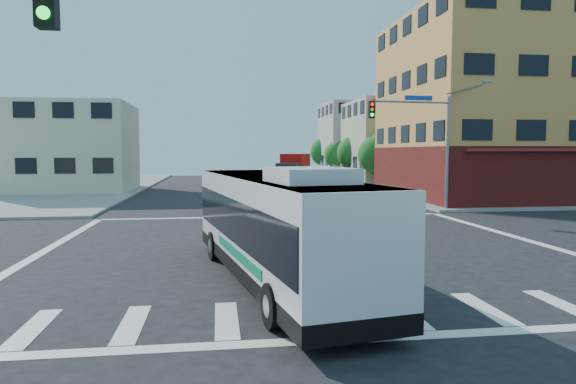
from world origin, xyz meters
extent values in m
plane|color=black|center=(0.00, 0.00, 0.00)|extent=(120.00, 120.00, 0.00)
cube|color=gray|center=(35.00, 35.00, 0.07)|extent=(50.00, 50.00, 0.15)
cube|color=#CB8849|center=(20.00, 18.50, 7.00)|extent=(18.00, 15.00, 14.00)
cube|color=#531313|center=(20.00, 18.50, 2.00)|extent=(18.09, 15.08, 4.00)
cube|color=#B4A889|center=(17.00, 34.00, 4.50)|extent=(12.00, 10.00, 9.00)
cube|color=#ABABA6|center=(17.00, 48.00, 5.00)|extent=(12.00, 10.00, 10.00)
cube|color=beige|center=(-17.00, 30.00, 4.00)|extent=(12.00, 10.00, 8.00)
cylinder|color=slate|center=(10.80, 10.80, 3.50)|extent=(0.18, 0.18, 7.00)
cylinder|color=slate|center=(8.30, 10.55, 6.60)|extent=(5.01, 0.62, 0.12)
cube|color=black|center=(5.80, 10.30, 6.10)|extent=(0.32, 0.30, 1.00)
sphere|color=#FF0C0C|center=(5.80, 10.13, 6.40)|extent=(0.20, 0.20, 0.20)
sphere|color=yellow|center=(5.80, 10.13, 6.10)|extent=(0.20, 0.20, 0.20)
sphere|color=#19FF33|center=(5.80, 10.13, 5.80)|extent=(0.20, 0.20, 0.20)
cube|color=#154196|center=(8.80, 10.60, 6.85)|extent=(1.80, 0.22, 0.28)
cube|color=gray|center=(13.30, 11.05, 8.00)|extent=(0.50, 0.22, 0.14)
sphere|color=#19FF33|center=(-5.80, -10.47, 5.80)|extent=(0.20, 0.20, 0.20)
cylinder|color=#391F14|center=(11.80, 28.00, 0.96)|extent=(0.28, 0.28, 1.92)
sphere|color=#19571E|center=(11.80, 28.00, 3.37)|extent=(3.60, 3.60, 3.60)
sphere|color=#19571E|center=(12.20, 27.70, 4.27)|extent=(2.52, 2.52, 2.52)
cylinder|color=#391F14|center=(11.80, 36.00, 1.00)|extent=(0.28, 0.28, 1.99)
sphere|color=#19571E|center=(11.80, 36.00, 3.51)|extent=(3.80, 3.80, 3.80)
sphere|color=#19571E|center=(12.20, 35.70, 4.46)|extent=(2.66, 2.66, 2.66)
cylinder|color=#391F14|center=(11.80, 44.00, 0.94)|extent=(0.28, 0.28, 1.89)
sphere|color=#19571E|center=(11.80, 44.00, 3.25)|extent=(3.40, 3.40, 3.40)
sphere|color=#19571E|center=(12.20, 43.70, 4.10)|extent=(2.38, 2.38, 2.38)
cylinder|color=#391F14|center=(11.80, 52.00, 1.01)|extent=(0.28, 0.28, 2.03)
sphere|color=#19571E|center=(11.80, 52.00, 3.63)|extent=(4.00, 4.00, 4.00)
sphere|color=#19571E|center=(12.20, 51.70, 4.63)|extent=(2.80, 2.80, 2.80)
cube|color=black|center=(-1.59, -4.98, 0.51)|extent=(4.29, 11.40, 0.42)
cube|color=silver|center=(-1.59, -4.98, 1.65)|extent=(4.28, 11.37, 2.64)
cube|color=black|center=(-1.59, -4.98, 1.81)|extent=(4.27, 11.05, 1.16)
cube|color=black|center=(-2.56, 0.44, 1.72)|extent=(2.15, 0.44, 1.25)
cube|color=#E5590C|center=(-2.56, 0.47, 2.64)|extent=(1.75, 0.36, 0.26)
cube|color=silver|center=(-1.59, -4.98, 2.91)|extent=(4.19, 11.14, 0.11)
cube|color=silver|center=(-1.10, -7.72, 3.13)|extent=(1.99, 2.30, 0.33)
cube|color=#087D52|center=(-2.69, -5.65, 0.97)|extent=(0.91, 5.03, 0.26)
cube|color=#087D52|center=(-0.34, -5.23, 0.97)|extent=(0.91, 5.03, 0.26)
cylinder|color=black|center=(-3.31, -1.67, 0.48)|extent=(0.44, 1.00, 0.96)
cylinder|color=#99999E|center=(-3.44, -1.69, 0.48)|extent=(0.12, 0.48, 0.48)
cylinder|color=black|center=(-1.13, -1.28, 0.48)|extent=(0.44, 1.00, 0.96)
cylinder|color=#99999E|center=(-1.00, -1.26, 0.48)|extent=(0.12, 0.48, 0.48)
cylinder|color=black|center=(-2.06, -8.68, 0.48)|extent=(0.44, 1.00, 0.96)
cylinder|color=#99999E|center=(-2.19, -8.71, 0.48)|extent=(0.12, 0.48, 0.48)
cylinder|color=black|center=(0.12, -8.30, 0.48)|extent=(0.44, 1.00, 0.96)
cylinder|color=#99999E|center=(0.25, -8.27, 0.48)|extent=(0.12, 0.48, 0.48)
cube|color=#252529|center=(4.16, 34.11, 1.23)|extent=(2.78, 2.73, 2.46)
cube|color=black|center=(3.83, 33.28, 1.61)|extent=(1.87, 0.80, 0.94)
cube|color=#AF0B0B|center=(5.48, 37.45, 1.98)|extent=(4.05, 5.75, 2.83)
cube|color=black|center=(5.06, 36.40, 0.52)|extent=(4.70, 7.79, 0.28)
cylinder|color=black|center=(3.31, 34.65, 0.47)|extent=(0.59, 0.98, 0.94)
cylinder|color=black|center=(5.16, 33.92, 0.47)|extent=(0.59, 0.98, 0.94)
cylinder|color=black|center=(4.31, 37.20, 0.47)|extent=(0.59, 0.98, 0.94)
cylinder|color=black|center=(6.16, 36.47, 0.47)|extent=(0.59, 0.98, 0.94)
cylinder|color=black|center=(5.18, 39.40, 0.47)|extent=(0.59, 0.98, 0.94)
cylinder|color=black|center=(7.02, 38.67, 0.47)|extent=(0.59, 0.98, 0.94)
imported|color=gold|center=(5.79, 28.05, 0.67)|extent=(2.17, 4.11, 1.33)
camera|label=1|loc=(-3.17, -19.00, 3.67)|focal=32.00mm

